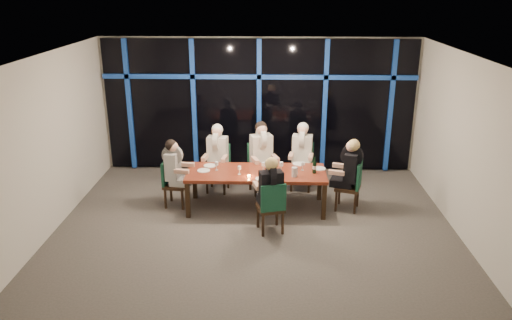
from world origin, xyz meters
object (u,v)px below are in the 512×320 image
Objects in this scene: chair_near_mid at (272,205)px; wine_bottle at (314,167)px; chair_far_right at (302,163)px; diner_end_right at (349,164)px; diner_far_right at (302,147)px; dining_table at (256,175)px; diner_far_left at (217,148)px; diner_far_mid at (262,147)px; chair_end_right at (353,184)px; chair_far_left at (219,165)px; diner_near_mid at (271,183)px; chair_end_left at (172,181)px; diner_end_left at (175,163)px; chair_far_mid at (260,165)px; water_pitcher at (294,172)px.

chair_near_mid is 1.28m from wine_bottle.
diner_end_right is at bearing -42.93° from chair_far_right.
diner_far_right reaches higher than wine_bottle.
diner_far_left reaches higher than dining_table.
wine_bottle is at bearing -59.58° from diner_far_mid.
chair_near_mid is (-1.52, -0.99, -0.01)m from chair_end_right.
chair_end_right is (2.62, -0.92, -0.01)m from chair_far_left.
diner_near_mid reaches higher than chair_far_left.
diner_end_left reaches higher than chair_end_left.
diner_far_left is 2.97× the size of wine_bottle.
diner_end_left is at bearing -173.23° from chair_far_mid.
wine_bottle is (1.02, -0.92, 0.30)m from chair_far_mid.
wine_bottle is at bearing -2.80° from dining_table.
chair_end_left is at bearing 90.00° from diner_end_left.
chair_far_left is 1.76m from diner_far_right.
diner_far_mid is 1.12× the size of diner_end_left.
chair_end_right is (1.81, -0.01, -0.15)m from dining_table.
diner_far_left is (-0.01, -0.08, 0.38)m from chair_far_left.
diner_near_mid reaches higher than chair_end_right.
chair_far_right is at bearing -124.02° from diner_near_mid.
water_pitcher is (1.51, -1.14, 0.30)m from chair_far_left.
chair_end_left is 3.44m from chair_end_right.
diner_far_left is 0.91m from diner_far_mid.
chair_end_left is at bearing -151.43° from diner_far_right.
diner_near_mid reaches higher than diner_end_left.
diner_near_mid is (1.07, -1.83, 0.35)m from chair_far_left.
chair_near_mid is at bearing -102.35° from chair_far_mid.
chair_far_right reaches higher than chair_end_right.
chair_far_left is at bearing 158.11° from chair_far_mid.
diner_far_right is at bearing -6.29° from diner_far_mid.
diner_far_right is at bearing -62.28° from diner_end_left.
chair_far_mid is at bearing -57.55° from chair_end_left.
wine_bottle is at bearing -72.66° from chair_far_right.
wine_bottle is at bearing 39.06° from water_pitcher.
chair_far_right is 0.39m from diner_far_right.
chair_far_right is 1.04× the size of chair_near_mid.
wine_bottle is (2.70, -0.14, 0.36)m from chair_end_left.
chair_near_mid is 1.05× the size of diner_end_left.
diner_near_mid is (-0.65, -1.98, 0.35)m from chair_far_right.
chair_end_right reaches higher than water_pitcher.
chair_far_left is at bearing -92.30° from diner_end_right.
dining_table is 1.64m from chair_end_left.
chair_end_right is at bearing -83.88° from diner_end_left.
chair_far_mid is 1.83m from diner_near_mid.
diner_end_right is (-0.08, 0.02, 0.38)m from chair_end_right.
diner_near_mid is at bearing -98.99° from chair_far_right.
chair_far_right is 0.98× the size of diner_far_mid.
diner_end_left is (-2.46, -0.90, -0.06)m from diner_far_right.
diner_end_left is at bearing -149.11° from chair_far_right.
chair_far_mid reaches higher than chair_far_left.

